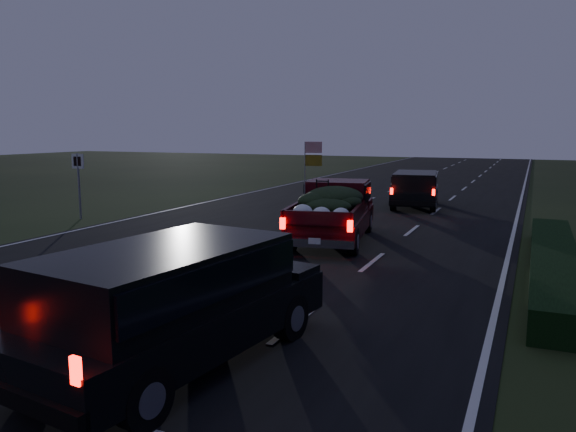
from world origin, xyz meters
The scene contains 7 objects.
ground centered at (0.00, 0.00, 0.00)m, with size 120.00×120.00×0.00m, color black.
road_asphalt centered at (0.00, 0.00, 0.01)m, with size 14.00×120.00×0.02m, color black.
hedge_row centered at (7.80, 3.00, 0.30)m, with size 1.00×10.00×0.60m, color black.
route_sign centered at (-8.50, 5.00, 1.66)m, with size 0.55×0.08×2.50m.
pickup_truck centered at (1.72, 4.83, 1.01)m, with size 2.78×5.38×2.69m.
lead_suv centered at (2.55, 13.33, 0.95)m, with size 2.41×4.60×1.26m.
rear_suv centered at (2.66, -4.84, 1.08)m, with size 2.70×5.21×1.43m.
Camera 1 is at (7.26, -11.17, 3.35)m, focal length 35.00 mm.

